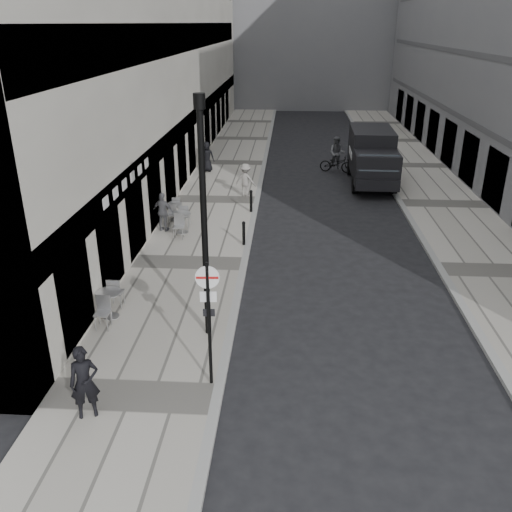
{
  "coord_description": "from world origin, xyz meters",
  "views": [
    {
      "loc": [
        1.55,
        -7.41,
        8.12
      ],
      "look_at": [
        0.58,
        8.11,
        1.4
      ],
      "focal_mm": 38.0,
      "sensor_mm": 36.0,
      "label": 1
    }
  ],
  "objects_px": {
    "sign_post": "(209,308)",
    "cyclist": "(337,159)",
    "panel_van": "(372,154)",
    "lamppost": "(204,210)",
    "walking_man": "(84,383)"
  },
  "relations": [
    {
      "from": "walking_man",
      "to": "panel_van",
      "type": "xyz_separation_m",
      "value": [
        8.75,
        19.93,
        0.6
      ]
    },
    {
      "from": "panel_van",
      "to": "sign_post",
      "type": "bearing_deg",
      "value": -106.75
    },
    {
      "from": "sign_post",
      "to": "panel_van",
      "type": "xyz_separation_m",
      "value": [
        6.21,
        18.6,
        -0.58
      ]
    },
    {
      "from": "sign_post",
      "to": "cyclist",
      "type": "xyz_separation_m",
      "value": [
        4.5,
        20.82,
        -1.35
      ]
    },
    {
      "from": "walking_man",
      "to": "cyclist",
      "type": "height_order",
      "value": "cyclist"
    },
    {
      "from": "walking_man",
      "to": "lamppost",
      "type": "xyz_separation_m",
      "value": [
        2.15,
        3.62,
        2.74
      ]
    },
    {
      "from": "cyclist",
      "to": "sign_post",
      "type": "bearing_deg",
      "value": -88.6
    },
    {
      "from": "sign_post",
      "to": "cyclist",
      "type": "relative_size",
      "value": 1.53
    },
    {
      "from": "lamppost",
      "to": "panel_van",
      "type": "height_order",
      "value": "lamppost"
    },
    {
      "from": "panel_van",
      "to": "cyclist",
      "type": "height_order",
      "value": "panel_van"
    },
    {
      "from": "sign_post",
      "to": "lamppost",
      "type": "bearing_deg",
      "value": 96.68
    },
    {
      "from": "sign_post",
      "to": "cyclist",
      "type": "distance_m",
      "value": 21.35
    },
    {
      "from": "walking_man",
      "to": "cyclist",
      "type": "bearing_deg",
      "value": 50.72
    },
    {
      "from": "walking_man",
      "to": "lamppost",
      "type": "relative_size",
      "value": 0.27
    },
    {
      "from": "sign_post",
      "to": "lamppost",
      "type": "relative_size",
      "value": 0.49
    }
  ]
}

